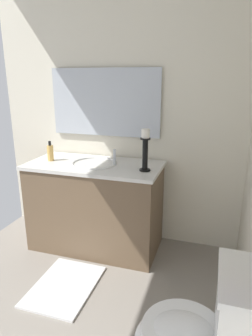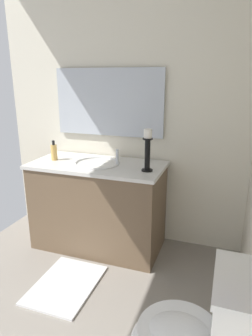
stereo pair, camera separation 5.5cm
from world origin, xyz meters
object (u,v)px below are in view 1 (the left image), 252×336
Objects in this scene: vanity_cabinet at (96,206)px; soap_bottle at (50,153)px; candle_holder_tall at (145,149)px; bath_mat at (65,286)px; sink_basin at (94,168)px; mirror at (105,103)px.

vanity_cabinet is 0.63m from soap_bottle.
soap_bottle is at bearing -92.73° from candle_holder_tall.
bath_mat is at bearing 34.57° from soap_bottle.
candle_holder_tall reaches higher than sink_basin.
vanity_cabinet is at bearing 93.30° from soap_bottle.
sink_basin is 0.67× the size of bath_mat.
mirror is at bearing -180.00° from bath_mat.
vanity_cabinet is 2.94× the size of sink_basin.
candle_holder_tall is at bearing 82.02° from vanity_cabinet.
candle_holder_tall reaches higher than soap_bottle.
candle_holder_tall is at bearing 139.88° from bath_mat.
vanity_cabinet is at bearing -0.01° from mirror.
mirror is (-0.28, 0.00, 0.90)m from vanity_cabinet.
sink_basin is 0.61m from mirror.
sink_basin is 0.39× the size of mirror.
bath_mat is at bearing -40.12° from candle_holder_tall.
sink_basin is 0.98m from bath_mat.
soap_bottle reaches higher than sink_basin.
vanity_cabinet is at bearing -90.00° from sink_basin.
sink_basin is 0.52m from candle_holder_tall.
soap_bottle is 0.30× the size of bath_mat.
candle_holder_tall is 0.89m from soap_bottle.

